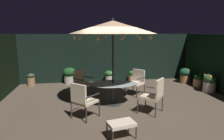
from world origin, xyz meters
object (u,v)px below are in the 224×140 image
Objects in this scene: potted_plant_right_far at (198,80)px; ottoman_footrest at (121,124)px; patio_chair_north at (83,99)px; potted_plant_back_left at (185,75)px; patio_dining_table at (113,87)px; potted_plant_back_center at (70,75)px; patio_umbrella at (113,27)px; patio_chair_southeast at (82,81)px; potted_plant_left_near at (109,76)px; potted_plant_left_far at (210,83)px; patio_chair_east at (136,80)px; potted_plant_right_near at (132,76)px; potted_plant_back_right at (31,80)px; patio_chair_northeast at (154,94)px.

ottoman_footrest is at bearing -138.67° from potted_plant_right_far.
potted_plant_back_left is (4.84, 3.28, -0.20)m from patio_chair_north.
potted_plant_back_center is (-1.51, 3.03, -0.17)m from patio_dining_table.
ottoman_footrest is at bearing -94.61° from patio_umbrella.
potted_plant_back_center is (-0.53, 2.01, -0.17)m from patio_chair_southeast.
potted_plant_right_far is (4.03, 1.52, -0.29)m from patio_dining_table.
patio_chair_north is at bearing -108.52° from potted_plant_left_near.
patio_chair_southeast reaches higher than ottoman_footrest.
potted_plant_left_far is (4.00, 0.70, -2.11)m from patio_umbrella.
patio_chair_north is at bearing -134.80° from patio_dining_table.
patio_chair_north is at bearing -90.49° from patio_chair_southeast.
patio_chair_east reaches higher than potted_plant_right_far.
patio_chair_east is (2.07, 1.94, -0.04)m from patio_chair_north.
potted_plant_back_center is (-0.51, 4.04, -0.18)m from patio_chair_north.
patio_dining_table is 4.46m from potted_plant_back_left.
potted_plant_back_left is 3.58m from potted_plant_left_near.
patio_dining_table is at bearing 45.20° from patio_chair_north.
patio_chair_east is 1.42× the size of ottoman_footrest.
patio_chair_east is 1.28× the size of potted_plant_left_far.
patio_umbrella is at bearing 45.20° from patio_chair_north.
patio_chair_north reaches higher than potted_plant_left_near.
patio_chair_north is at bearing -145.85° from potted_plant_back_left.
potted_plant_right_near reaches higher than ottoman_footrest.
patio_chair_north is at bearing 125.22° from ottoman_footrest.
potted_plant_left_far is at bearing -22.88° from potted_plant_back_center.
potted_plant_left_near is (-3.69, 2.22, -0.08)m from potted_plant_left_far.
potted_plant_back_center is 1.70m from potted_plant_back_right.
potted_plant_back_left is (3.84, 2.27, -0.19)m from patio_dining_table.
patio_umbrella reaches higher than patio_chair_north.
patio_chair_northeast is at bearing -42.35° from patio_umbrella.
patio_chair_southeast is at bearing -40.33° from potted_plant_back_right.
potted_plant_right_far is (2.96, 0.60, -0.26)m from patio_chair_east.
potted_plant_left_far is at bearing -17.00° from potted_plant_back_right.
patio_chair_northeast is 1.75m from ottoman_footrest.
patio_chair_southeast is 5.05m from potted_plant_right_far.
potted_plant_right_far is at bearing 20.68° from patio_dining_table.
potted_plant_right_far is (0.03, 0.82, -0.11)m from potted_plant_left_far.
potted_plant_back_right is (-7.23, 1.38, 0.00)m from potted_plant_right_far.
potted_plant_right_far is (0.20, -0.75, -0.10)m from potted_plant_back_left.
patio_chair_southeast reaches higher than potted_plant_right_far.
potted_plant_right_near is 0.99× the size of potted_plant_back_right.
potted_plant_back_left is at bearing 34.15° from patio_chair_north.
potted_plant_back_right reaches higher than potted_plant_right_near.
patio_dining_table reaches higher than ottoman_footrest.
potted_plant_back_center reaches higher than potted_plant_back_right.
patio_chair_east is 1.66× the size of potted_plant_left_near.
potted_plant_back_center is (-5.52, 2.33, 0.01)m from potted_plant_left_far.
patio_chair_northeast reaches higher than potted_plant_back_right.
patio_dining_table is 1.48× the size of patio_chair_northeast.
potted_plant_left_far is at bearing -31.05° from potted_plant_left_near.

